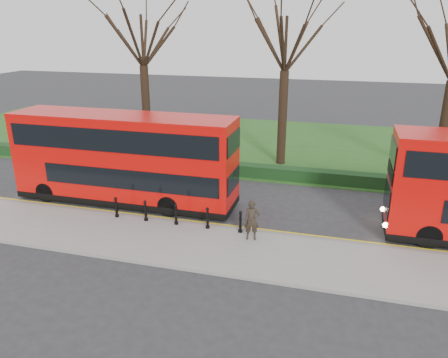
% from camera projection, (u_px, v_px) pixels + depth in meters
% --- Properties ---
extents(ground, '(120.00, 120.00, 0.00)m').
position_uv_depth(ground, '(211.00, 219.00, 21.93)').
color(ground, '#28282B').
rests_on(ground, ground).
extents(pavement, '(60.00, 4.00, 0.15)m').
position_uv_depth(pavement, '(191.00, 245.00, 19.18)').
color(pavement, gray).
rests_on(pavement, ground).
extents(kerb, '(60.00, 0.25, 0.16)m').
position_uv_depth(kerb, '(205.00, 226.00, 21.00)').
color(kerb, slate).
rests_on(kerb, ground).
extents(grass_verge, '(60.00, 18.00, 0.06)m').
position_uv_depth(grass_verge, '(265.00, 144.00, 35.53)').
color(grass_verge, '#22511B').
rests_on(grass_verge, ground).
extents(hedge, '(60.00, 0.90, 0.80)m').
position_uv_depth(hedge, '(242.00, 170.00, 27.97)').
color(hedge, black).
rests_on(hedge, ground).
extents(yellow_line_outer, '(60.00, 0.10, 0.01)m').
position_uv_depth(yellow_line_outer, '(207.00, 224.00, 21.29)').
color(yellow_line_outer, yellow).
rests_on(yellow_line_outer, ground).
extents(yellow_line_inner, '(60.00, 0.10, 0.01)m').
position_uv_depth(yellow_line_inner, '(208.00, 223.00, 21.47)').
color(yellow_line_inner, yellow).
rests_on(yellow_line_inner, ground).
extents(tree_left, '(7.50, 7.50, 11.72)m').
position_uv_depth(tree_left, '(142.00, 35.00, 30.16)').
color(tree_left, black).
rests_on(tree_left, ground).
extents(tree_mid, '(7.40, 7.40, 11.56)m').
position_uv_depth(tree_mid, '(286.00, 38.00, 27.68)').
color(tree_mid, black).
rests_on(tree_mid, ground).
extents(bollard_row, '(6.48, 0.15, 1.00)m').
position_uv_depth(bollard_row, '(176.00, 215.00, 20.82)').
color(bollard_row, black).
rests_on(bollard_row, pavement).
extents(bus_lead, '(12.08, 2.77, 4.81)m').
position_uv_depth(bus_lead, '(124.00, 159.00, 23.29)').
color(bus_lead, red).
rests_on(bus_lead, ground).
extents(pedestrian, '(0.74, 0.56, 1.82)m').
position_uv_depth(pedestrian, '(252.00, 220.00, 19.25)').
color(pedestrian, '#2C231B').
rests_on(pedestrian, pavement).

